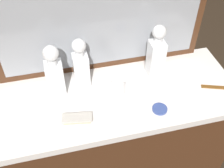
# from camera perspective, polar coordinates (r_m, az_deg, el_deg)

# --- Properties ---
(dresser) EXTENTS (1.28, 0.50, 0.90)m
(dresser) POSITION_cam_1_polar(r_m,az_deg,el_deg) (1.75, 0.00, -12.43)
(dresser) COLOR #472816
(dresser) RESTS_ON ground_plane
(dresser_mirror) EXTENTS (1.09, 0.03, 0.75)m
(dresser_mirror) POSITION_cam_1_polar(r_m,az_deg,el_deg) (1.35, -2.41, 15.87)
(dresser_mirror) COLOR #472816
(dresser_mirror) RESTS_ON dresser
(crystal_decanter_left) EXTENTS (0.08, 0.08, 0.30)m
(crystal_decanter_left) POSITION_cam_1_polar(r_m,az_deg,el_deg) (1.46, 8.89, 5.69)
(crystal_decanter_left) COLOR white
(crystal_decanter_left) RESTS_ON dresser
(crystal_decanter_far_right) EXTENTS (0.08, 0.08, 0.27)m
(crystal_decanter_far_right) POSITION_cam_1_polar(r_m,az_deg,el_deg) (1.40, -6.30, 3.51)
(crystal_decanter_far_right) COLOR white
(crystal_decanter_far_right) RESTS_ON dresser
(crystal_decanter_center) EXTENTS (0.08, 0.08, 0.27)m
(crystal_decanter_center) POSITION_cam_1_polar(r_m,az_deg,el_deg) (1.38, -11.52, 1.97)
(crystal_decanter_center) COLOR white
(crystal_decanter_center) RESTS_ON dresser
(crystal_tumbler_center) EXTENTS (0.07, 0.07, 0.10)m
(crystal_tumbler_center) POSITION_cam_1_polar(r_m,az_deg,el_deg) (1.38, 1.27, -0.36)
(crystal_tumbler_center) COLOR white
(crystal_tumbler_center) RESTS_ON dresser
(silver_brush_center) EXTENTS (0.14, 0.07, 0.02)m
(silver_brush_center) POSITION_cam_1_polar(r_m,az_deg,el_deg) (1.30, -7.06, -6.93)
(silver_brush_center) COLOR #B7A88C
(silver_brush_center) RESTS_ON dresser
(porcelain_dish) EXTENTS (0.07, 0.07, 0.01)m
(porcelain_dish) POSITION_cam_1_polar(r_m,az_deg,el_deg) (1.35, 9.62, -5.00)
(porcelain_dish) COLOR #33478C
(porcelain_dish) RESTS_ON dresser
(tortoiseshell_comb) EXTENTS (0.12, 0.06, 0.01)m
(tortoiseshell_comb) POSITION_cam_1_polar(r_m,az_deg,el_deg) (1.53, 19.82, -0.59)
(tortoiseshell_comb) COLOR brown
(tortoiseshell_comb) RESTS_ON dresser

